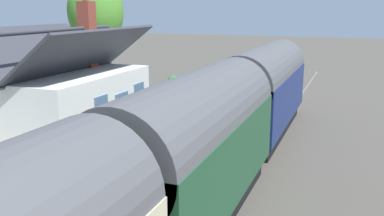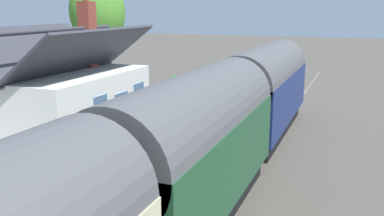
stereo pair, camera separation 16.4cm
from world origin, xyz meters
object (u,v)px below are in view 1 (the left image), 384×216
Objects in this scene: bench_mid_platform at (207,89)px; planter_bench_left at (213,99)px; train at (196,145)px; bench_by_lamp at (183,101)px; tree_behind_building at (96,12)px; station_building at (66,105)px; planter_by_door at (173,82)px.

bench_mid_platform is 1.56× the size of planter_bench_left.
train is 10.11m from bench_by_lamp.
tree_behind_building is at bearing 41.64° from train.
bench_by_lamp is (-3.70, 0.02, 0.00)m from bench_mid_platform.
train reaches higher than planter_bench_left.
train is 13.55m from bench_mid_platform.
station_building is at bearing 163.07° from bench_by_lamp.
station_building is at bearing -176.78° from planter_by_door.
station_building reaches higher than train.
station_building is at bearing 168.71° from bench_mid_platform.
station_building reaches higher than planter_bench_left.
bench_mid_platform is at bearing -100.61° from tree_behind_building.
train reaches higher than planter_by_door.
bench_mid_platform is (12.86, 4.17, -0.92)m from train.
bench_by_lamp is 1.48× the size of planter_by_door.
station_building is 4.62× the size of bench_mid_platform.
planter_by_door is at bearing 64.57° from bench_mid_platform.
station_building reaches higher than planter_by_door.
tree_behind_building is (0.31, 5.93, 4.46)m from planter_by_door.
tree_behind_building reaches higher than station_building.
train is 10.59m from planter_bench_left.
bench_mid_platform is at bearing 17.96° from train.
bench_mid_platform is 9.95m from tree_behind_building.
bench_by_lamp is (6.90, -2.10, -1.10)m from station_building.
station_building is at bearing 156.60° from planter_bench_left.
bench_mid_platform is 3.00m from planter_bench_left.
planter_by_door is at bearing 28.85° from bench_by_lamp.
tree_behind_building is at bearing 66.64° from planter_bench_left.
bench_by_lamp is at bearing -151.15° from planter_by_door.
tree_behind_building is at bearing 58.47° from bench_by_lamp.
tree_behind_building is (4.33, 10.02, 4.49)m from planter_bench_left.
bench_by_lamp is 1.66m from planter_bench_left.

